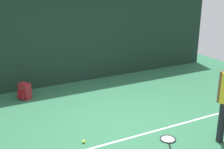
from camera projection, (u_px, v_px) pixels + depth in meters
ground_plane at (120, 121)px, 6.69m from camera, size 12.00×12.00×0.00m
back_fence at (73, 41)px, 8.81m from camera, size 10.00×0.10×2.62m
court_line at (137, 136)px, 6.05m from camera, size 9.00×0.05×0.00m
tennis_racket at (168, 140)px, 5.88m from camera, size 0.45×0.62×0.03m
backpack at (25, 91)px, 7.84m from camera, size 0.37×0.36×0.44m
tennis_ball_near_player at (84, 142)px, 5.78m from camera, size 0.07×0.07×0.07m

